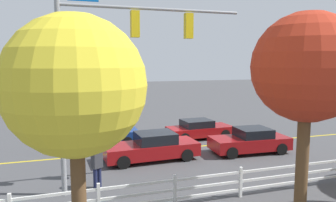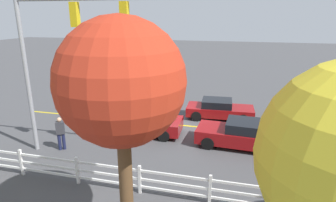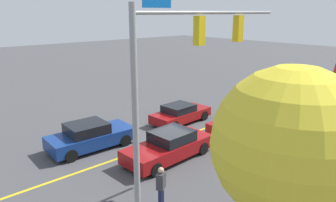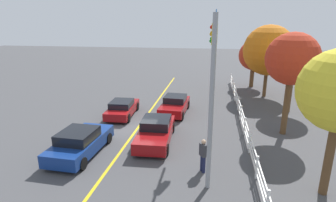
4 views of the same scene
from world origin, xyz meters
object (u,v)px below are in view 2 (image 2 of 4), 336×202
object	(u,v)px
car_2	(140,122)
car_3	(241,134)
car_0	(219,109)
car_1	(127,100)
pedestrian	(61,132)
tree_4	(121,84)

from	to	relation	value
car_2	car_3	bearing A→B (deg)	173.55
car_0	car_1	xyz separation A→B (m)	(6.46, -0.21, 0.08)
car_1	car_2	world-z (taller)	car_1
car_0	car_2	size ratio (longest dim) A/B	0.88
car_2	pedestrian	bearing A→B (deg)	41.63
car_1	car_3	bearing A→B (deg)	-25.41
car_1	tree_4	distance (m)	13.29
car_1	car_2	bearing A→B (deg)	-56.01
tree_4	car_1	bearing A→B (deg)	-67.61
tree_4	car_3	bearing A→B (deg)	-111.78
car_0	car_1	size ratio (longest dim) A/B	0.94
car_3	pedestrian	bearing A→B (deg)	19.97
pedestrian	tree_4	size ratio (longest dim) A/B	0.26
car_1	car_2	size ratio (longest dim) A/B	0.94
car_2	car_3	distance (m)	5.54
car_2	pedestrian	xyz separation A→B (m)	(3.05, 2.96, 0.26)
pedestrian	tree_4	xyz separation A→B (m)	(-5.56, 4.98, 3.90)
car_3	pedestrian	distance (m)	8.96
car_1	tree_4	xyz separation A→B (m)	(-4.81, 11.68, 4.14)
car_0	pedestrian	size ratio (longest dim) A/B	2.55
car_2	tree_4	bearing A→B (deg)	104.97
car_0	car_2	distance (m)	5.44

